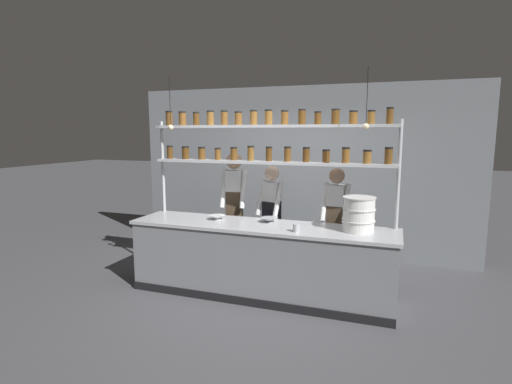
# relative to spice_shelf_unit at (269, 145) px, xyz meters

# --- Properties ---
(ground_plane) EXTENTS (40.00, 40.00, 0.00)m
(ground_plane) POSITION_rel_spice_shelf_unit_xyz_m (0.00, -0.33, -1.89)
(ground_plane) COLOR #4C4C51
(back_wall) EXTENTS (5.74, 0.12, 2.81)m
(back_wall) POSITION_rel_spice_shelf_unit_xyz_m (0.00, 1.65, -0.49)
(back_wall) COLOR gray
(back_wall) RESTS_ON ground_plane
(prep_counter) EXTENTS (3.34, 0.76, 0.92)m
(prep_counter) POSITION_rel_spice_shelf_unit_xyz_m (0.00, -0.33, -1.43)
(prep_counter) COLOR gray
(prep_counter) RESTS_ON ground_plane
(spice_shelf_unit) EXTENTS (3.23, 0.28, 2.35)m
(spice_shelf_unit) POSITION_rel_spice_shelf_unit_xyz_m (0.00, 0.00, 0.00)
(spice_shelf_unit) COLOR #B7BABF
(spice_shelf_unit) RESTS_ON ground_plane
(chef_left) EXTENTS (0.39, 0.33, 1.77)m
(chef_left) POSITION_rel_spice_shelf_unit_xyz_m (-0.62, 0.32, -0.86)
(chef_left) COLOR black
(chef_left) RESTS_ON ground_plane
(chef_center) EXTENTS (0.41, 0.34, 1.60)m
(chef_center) POSITION_rel_spice_shelf_unit_xyz_m (-0.07, 0.35, -0.98)
(chef_center) COLOR black
(chef_center) RESTS_ON ground_plane
(chef_right) EXTENTS (0.38, 0.30, 1.60)m
(chef_right) POSITION_rel_spice_shelf_unit_xyz_m (0.84, 0.29, -0.98)
(chef_right) COLOR black
(chef_right) RESTS_ON ground_plane
(container_stack) EXTENTS (0.38, 0.38, 0.41)m
(container_stack) POSITION_rel_spice_shelf_unit_xyz_m (1.18, -0.28, -0.77)
(container_stack) COLOR white
(container_stack) RESTS_ON prep_counter
(prep_bowl_near_left) EXTENTS (0.21, 0.21, 0.06)m
(prep_bowl_near_left) POSITION_rel_spice_shelf_unit_xyz_m (-0.63, -0.25, -0.94)
(prep_bowl_near_left) COLOR white
(prep_bowl_near_left) RESTS_ON prep_counter
(prep_bowl_center_front) EXTENTS (0.22, 0.22, 0.06)m
(prep_bowl_center_front) POSITION_rel_spice_shelf_unit_xyz_m (0.07, -0.17, -0.94)
(prep_bowl_center_front) COLOR #B2B7BC
(prep_bowl_center_front) RESTS_ON prep_counter
(serving_cup_front) EXTENTS (0.08, 0.08, 0.09)m
(serving_cup_front) POSITION_rel_spice_shelf_unit_xyz_m (0.51, -0.55, -0.93)
(serving_cup_front) COLOR #B2B7BC
(serving_cup_front) RESTS_ON prep_counter
(pendant_light_row) EXTENTS (2.54, 0.07, 0.68)m
(pendant_light_row) POSITION_rel_spice_shelf_unit_xyz_m (-0.01, -0.33, 0.26)
(pendant_light_row) COLOR black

